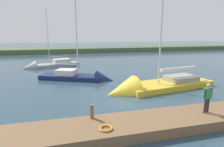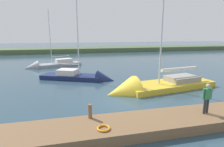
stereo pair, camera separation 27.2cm
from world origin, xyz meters
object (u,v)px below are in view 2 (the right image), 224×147
(sailboat_near_dock, at_px, (150,89))
(person_on_dock, at_px, (207,96))
(sailboat_far_left, at_px, (50,66))
(life_ring_buoy, at_px, (104,128))
(sailboat_mid_channel, at_px, (83,79))
(mooring_post_near, at_px, (90,111))

(sailboat_near_dock, height_order, person_on_dock, sailboat_near_dock)
(sailboat_far_left, xyz_separation_m, person_on_dock, (-10.67, 21.37, 1.46))
(life_ring_buoy, distance_m, person_on_dock, 6.20)
(sailboat_mid_channel, bearing_deg, sailboat_far_left, 140.02)
(sailboat_near_dock, relative_size, sailboat_far_left, 1.34)
(life_ring_buoy, relative_size, sailboat_far_left, 0.07)
(life_ring_buoy, bearing_deg, sailboat_near_dock, -129.27)
(mooring_post_near, bearing_deg, sailboat_mid_channel, -92.26)
(mooring_post_near, bearing_deg, life_ring_buoy, 109.83)
(mooring_post_near, bearing_deg, person_on_dock, 171.92)
(sailboat_mid_channel, xyz_separation_m, sailboat_far_left, (4.51, -9.36, 0.04))
(sailboat_mid_channel, relative_size, sailboat_far_left, 1.10)
(life_ring_buoy, height_order, sailboat_far_left, sailboat_far_left)
(sailboat_near_dock, xyz_separation_m, sailboat_mid_channel, (5.75, -5.48, 0.00))
(life_ring_buoy, xyz_separation_m, person_on_dock, (-6.10, -0.43, 0.99))
(sailboat_near_dock, height_order, sailboat_far_left, sailboat_near_dock)
(person_on_dock, bearing_deg, sailboat_mid_channel, 18.69)
(life_ring_buoy, distance_m, sailboat_mid_channel, 12.45)
(sailboat_mid_channel, distance_m, person_on_dock, 13.58)
(sailboat_mid_channel, height_order, sailboat_far_left, sailboat_mid_channel)
(mooring_post_near, relative_size, person_on_dock, 0.44)
(person_on_dock, bearing_deg, life_ring_buoy, 85.56)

